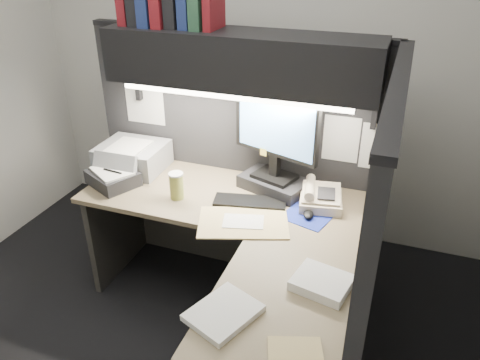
# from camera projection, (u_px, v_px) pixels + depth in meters

# --- Properties ---
(floor) EXTENTS (3.50, 3.50, 0.00)m
(floor) POSITION_uv_depth(u_px,v_px,m) (176.00, 348.00, 2.69)
(floor) COLOR black
(floor) RESTS_ON ground
(wall_back) EXTENTS (3.50, 0.04, 2.70)m
(wall_back) POSITION_uv_depth(u_px,v_px,m) (260.00, 55.00, 3.30)
(wall_back) COLOR silver
(wall_back) RESTS_ON floor
(partition_back) EXTENTS (1.90, 0.06, 1.60)m
(partition_back) POSITION_uv_depth(u_px,v_px,m) (236.00, 159.00, 3.08)
(partition_back) COLOR black
(partition_back) RESTS_ON floor
(partition_right) EXTENTS (0.06, 1.50, 1.60)m
(partition_right) POSITION_uv_depth(u_px,v_px,m) (372.00, 253.00, 2.17)
(partition_right) COLOR black
(partition_right) RESTS_ON floor
(desk) EXTENTS (1.70, 1.53, 0.73)m
(desk) POSITION_uv_depth(u_px,v_px,m) (246.00, 309.00, 2.36)
(desk) COLOR #7E6D50
(desk) RESTS_ON floor
(overhead_shelf) EXTENTS (1.55, 0.34, 0.30)m
(overhead_shelf) POSITION_uv_depth(u_px,v_px,m) (240.00, 60.00, 2.57)
(overhead_shelf) COLOR black
(overhead_shelf) RESTS_ON partition_back
(task_light_tube) EXTENTS (1.32, 0.04, 0.04)m
(task_light_tube) POSITION_uv_depth(u_px,v_px,m) (232.00, 97.00, 2.54)
(task_light_tube) COLOR white
(task_light_tube) RESTS_ON overhead_shelf
(monitor) EXTENTS (0.54, 0.36, 0.60)m
(monitor) POSITION_uv_depth(u_px,v_px,m) (275.00, 154.00, 2.75)
(monitor) COLOR black
(monitor) RESTS_ON desk
(keyboard) EXTENTS (0.44, 0.22, 0.02)m
(keyboard) POSITION_uv_depth(u_px,v_px,m) (250.00, 202.00, 2.71)
(keyboard) COLOR black
(keyboard) RESTS_ON desk
(mousepad) EXTENTS (0.30, 0.28, 0.00)m
(mousepad) POSITION_uv_depth(u_px,v_px,m) (308.00, 216.00, 2.59)
(mousepad) COLOR #1B2C99
(mousepad) RESTS_ON desk
(mouse) EXTENTS (0.07, 0.10, 0.03)m
(mouse) POSITION_uv_depth(u_px,v_px,m) (308.00, 214.00, 2.56)
(mouse) COLOR black
(mouse) RESTS_ON mousepad
(telephone) EXTENTS (0.27, 0.28, 0.10)m
(telephone) POSITION_uv_depth(u_px,v_px,m) (321.00, 198.00, 2.67)
(telephone) COLOR beige
(telephone) RESTS_ON desk
(coffee_cup) EXTENTS (0.09, 0.09, 0.15)m
(coffee_cup) POSITION_uv_depth(u_px,v_px,m) (177.00, 186.00, 2.73)
(coffee_cup) COLOR gold
(coffee_cup) RESTS_ON desk
(printer) EXTENTS (0.42, 0.36, 0.17)m
(printer) POSITION_uv_depth(u_px,v_px,m) (133.00, 157.00, 3.08)
(printer) COLOR #949699
(printer) RESTS_ON desk
(notebook_stack) EXTENTS (0.36, 0.34, 0.09)m
(notebook_stack) POSITION_uv_depth(u_px,v_px,m) (113.00, 178.00, 2.90)
(notebook_stack) COLOR black
(notebook_stack) RESTS_ON desk
(open_folder) EXTENTS (0.56, 0.45, 0.01)m
(open_folder) POSITION_uv_depth(u_px,v_px,m) (243.00, 222.00, 2.52)
(open_folder) COLOR tan
(open_folder) RESTS_ON desk
(paper_stack_a) EXTENTS (0.28, 0.25, 0.05)m
(paper_stack_a) POSITION_uv_depth(u_px,v_px,m) (322.00, 283.00, 2.06)
(paper_stack_a) COLOR white
(paper_stack_a) RESTS_ON desk
(paper_stack_b) EXTENTS (0.31, 0.34, 0.03)m
(paper_stack_b) POSITION_uv_depth(u_px,v_px,m) (224.00, 313.00, 1.91)
(paper_stack_b) COLOR white
(paper_stack_b) RESTS_ON desk
(binder_row) EXTENTS (0.57, 0.24, 0.30)m
(binder_row) POSITION_uv_depth(u_px,v_px,m) (168.00, 0.00, 2.57)
(binder_row) COLOR maroon
(binder_row) RESTS_ON overhead_shelf
(pinned_papers) EXTENTS (1.76, 1.31, 0.51)m
(pinned_papers) POSITION_uv_depth(u_px,v_px,m) (280.00, 154.00, 2.54)
(pinned_papers) COLOR white
(pinned_papers) RESTS_ON partition_back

